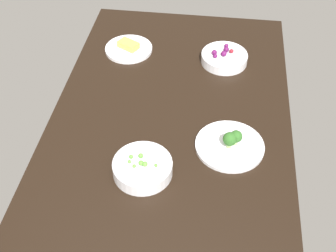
{
  "coord_description": "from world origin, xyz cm",
  "views": [
    {
      "loc": [
        102.32,
        13.52,
        107.77
      ],
      "look_at": [
        0.0,
        0.0,
        6.0
      ],
      "focal_mm": 47.26,
      "sensor_mm": 36.0,
      "label": 1
    }
  ],
  "objects_px": {
    "plate_cheese": "(129,48)",
    "bowl_peas": "(143,167)",
    "bowl_berries": "(224,57)",
    "plate_broccoli": "(230,144)"
  },
  "relations": [
    {
      "from": "plate_cheese",
      "to": "bowl_peas",
      "type": "relative_size",
      "value": 1.05
    },
    {
      "from": "plate_cheese",
      "to": "bowl_berries",
      "type": "height_order",
      "value": "bowl_berries"
    },
    {
      "from": "bowl_berries",
      "to": "bowl_peas",
      "type": "bearing_deg",
      "value": -20.28
    },
    {
      "from": "plate_cheese",
      "to": "bowl_peas",
      "type": "xyz_separation_m",
      "value": [
        0.62,
        0.17,
        0.01
      ]
    },
    {
      "from": "plate_cheese",
      "to": "bowl_berries",
      "type": "xyz_separation_m",
      "value": [
        0.03,
        0.38,
        0.01
      ]
    },
    {
      "from": "plate_broccoli",
      "to": "bowl_peas",
      "type": "height_order",
      "value": "plate_broccoli"
    },
    {
      "from": "plate_broccoli",
      "to": "bowl_berries",
      "type": "distance_m",
      "value": 0.46
    },
    {
      "from": "plate_cheese",
      "to": "bowl_berries",
      "type": "relative_size",
      "value": 1.05
    },
    {
      "from": "plate_broccoli",
      "to": "plate_cheese",
      "type": "xyz_separation_m",
      "value": [
        -0.48,
        -0.42,
        -0.0
      ]
    },
    {
      "from": "plate_broccoli",
      "to": "bowl_berries",
      "type": "relative_size",
      "value": 1.22
    }
  ]
}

